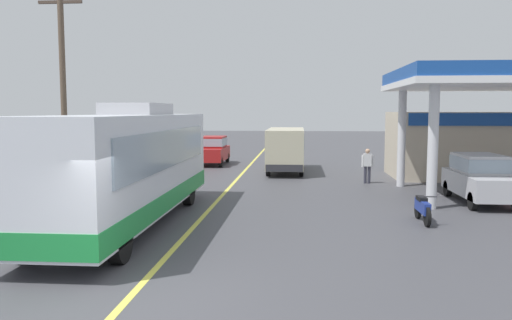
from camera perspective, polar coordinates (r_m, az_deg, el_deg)
ground at (r=29.32m, az=-1.28°, el=-1.22°), size 120.00×120.00×0.00m
lane_divider_stripe at (r=24.39m, az=-2.53°, el=-2.58°), size 0.16×50.00×0.01m
coach_bus_main at (r=15.75m, az=-14.15°, el=-0.90°), size 2.60×11.04×3.69m
gas_station_roadside at (r=26.38m, az=23.38°, el=3.30°), size 9.10×11.95×5.10m
car_at_pump at (r=20.83m, az=23.89°, el=-1.64°), size 1.70×4.20×1.82m
minibus_opposing_lane at (r=28.78m, az=3.37°, el=1.58°), size 2.04×6.13×2.44m
motorcycle_parked_forecourt at (r=16.57m, az=18.23°, el=-5.16°), size 0.55×1.80×0.92m
pedestrian_near_pump at (r=24.70m, az=12.43°, el=-0.44°), size 0.55×0.22×1.66m
car_trailing_behind_bus at (r=32.82m, az=-4.89°, el=1.25°), size 1.70×4.20×1.82m
utility_pole_roadside at (r=22.33m, az=-20.88°, el=7.60°), size 1.80×0.24×8.41m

